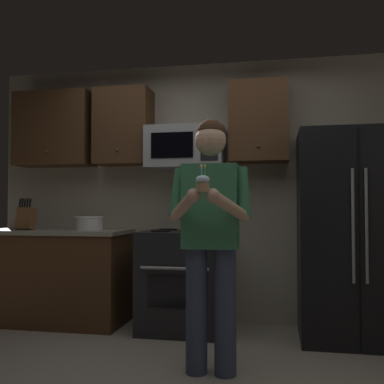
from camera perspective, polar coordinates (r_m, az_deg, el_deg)
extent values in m
cube|color=#B7AD99|center=(4.52, 1.76, 0.02)|extent=(4.40, 0.10, 2.60)
cube|color=black|center=(4.22, -1.14, -11.29)|extent=(0.76, 0.66, 0.92)
cube|color=black|center=(3.90, -2.20, -12.65)|extent=(0.48, 0.01, 0.28)
cylinder|color=#99999E|center=(3.84, -2.28, -9.79)|extent=(0.60, 0.03, 0.03)
cylinder|color=black|center=(4.07, -4.04, -5.02)|extent=(0.18, 0.18, 0.01)
cylinder|color=black|center=(3.99, 0.98, -5.08)|extent=(0.18, 0.18, 0.01)
cylinder|color=black|center=(4.34, -3.08, -4.83)|extent=(0.18, 0.18, 0.01)
cylinder|color=black|center=(4.27, 1.63, -4.88)|extent=(0.18, 0.18, 0.01)
cube|color=#9EA0A5|center=(4.32, -0.80, 5.71)|extent=(0.74, 0.40, 0.40)
cube|color=black|center=(4.14, -2.60, 6.05)|extent=(0.40, 0.01, 0.24)
cube|color=black|center=(4.07, 2.22, 6.18)|extent=(0.16, 0.01, 0.30)
cube|color=black|center=(4.08, 19.87, -5.27)|extent=(0.90, 0.72, 1.80)
cylinder|color=gray|center=(3.70, 19.99, -4.07)|extent=(0.02, 0.02, 0.90)
cylinder|color=gray|center=(3.72, 21.52, -4.04)|extent=(0.02, 0.02, 0.90)
cube|color=black|center=(3.73, 20.75, -5.59)|extent=(0.01, 0.01, 1.74)
cube|color=#4C301C|center=(4.87, -17.15, 7.65)|extent=(0.80, 0.34, 0.76)
sphere|color=brown|center=(4.68, -18.22, 4.96)|extent=(0.03, 0.03, 0.03)
cube|color=#4C301C|center=(4.57, -8.75, 8.22)|extent=(0.55, 0.34, 0.76)
sphere|color=brown|center=(4.37, -9.56, 5.38)|extent=(0.03, 0.03, 0.03)
cube|color=#4C301C|center=(4.32, 8.59, 8.83)|extent=(0.55, 0.34, 0.76)
sphere|color=brown|center=(4.10, 8.50, 5.86)|extent=(0.03, 0.03, 0.03)
cube|color=#4C301C|center=(4.68, -17.12, -10.52)|extent=(1.40, 0.62, 0.88)
cube|color=gray|center=(4.63, -17.06, -4.89)|extent=(1.44, 0.66, 0.04)
cube|color=brown|center=(4.74, -20.55, -3.21)|extent=(0.16, 0.15, 0.24)
cylinder|color=black|center=(4.75, -21.22, -1.33)|extent=(0.02, 0.04, 0.09)
cylinder|color=black|center=(4.73, -20.94, -1.33)|extent=(0.02, 0.04, 0.09)
cylinder|color=black|center=(4.72, -20.66, -1.33)|extent=(0.02, 0.04, 0.09)
cylinder|color=black|center=(4.70, -20.37, -1.33)|extent=(0.02, 0.04, 0.09)
cylinder|color=black|center=(4.69, -20.08, -1.34)|extent=(0.02, 0.04, 0.09)
cylinder|color=white|center=(4.50, -13.13, -3.98)|extent=(0.27, 0.27, 0.12)
torus|color=white|center=(4.50, -13.13, -3.19)|extent=(0.28, 0.28, 0.02)
cylinder|color=#383F59|center=(3.18, 0.58, -14.95)|extent=(0.15, 0.15, 0.86)
cylinder|color=#383F59|center=(3.15, 4.30, -15.07)|extent=(0.15, 0.15, 0.86)
cube|color=#33724C|center=(3.08, 2.41, -1.85)|extent=(0.38, 0.22, 0.58)
sphere|color=tan|center=(3.11, 2.40, 6.65)|extent=(0.22, 0.22, 0.22)
sphere|color=#382314|center=(3.13, 2.43, 7.53)|extent=(0.20, 0.20, 0.20)
cylinder|color=#33724C|center=(3.09, -1.80, -0.09)|extent=(0.15, 0.18, 0.35)
cylinder|color=tan|center=(2.92, -1.06, -1.87)|extent=(0.26, 0.33, 0.21)
sphere|color=tan|center=(2.77, 0.20, -0.45)|extent=(0.09, 0.09, 0.09)
cylinder|color=#33724C|center=(3.02, 6.55, -0.03)|extent=(0.15, 0.18, 0.35)
cylinder|color=tan|center=(2.87, 4.81, -1.86)|extent=(0.26, 0.33, 0.21)
sphere|color=tan|center=(2.75, 2.66, -0.44)|extent=(0.09, 0.09, 0.09)
cylinder|color=#A87F56|center=(2.74, 1.36, 0.56)|extent=(0.08, 0.08, 0.06)
ellipsoid|color=silver|center=(2.75, 1.36, 1.59)|extent=(0.09, 0.09, 0.06)
cylinder|color=#4CBF66|center=(2.75, 1.66, 2.58)|extent=(0.01, 0.01, 0.06)
ellipsoid|color=#FFD159|center=(2.75, 1.66, 3.36)|extent=(0.01, 0.01, 0.02)
cylinder|color=#F2D84C|center=(2.76, 1.25, 2.55)|extent=(0.01, 0.01, 0.06)
ellipsoid|color=#FFD159|center=(2.77, 1.25, 3.33)|extent=(0.01, 0.01, 0.02)
cylinder|color=#4C7FE5|center=(2.74, 1.16, 2.59)|extent=(0.01, 0.01, 0.06)
ellipsoid|color=#FFD159|center=(2.74, 1.16, 3.37)|extent=(0.01, 0.01, 0.02)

